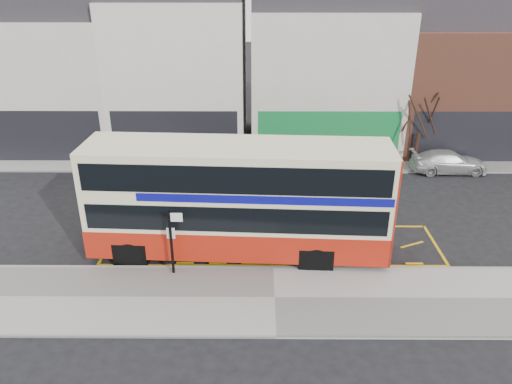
{
  "coord_description": "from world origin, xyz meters",
  "views": [
    {
      "loc": [
        -0.58,
        -16.83,
        11.06
      ],
      "look_at": [
        -0.69,
        2.0,
        2.28
      ],
      "focal_mm": 35.0,
      "sensor_mm": 36.0,
      "label": 1
    }
  ],
  "objects_px": {
    "double_decker_bus": "(239,199)",
    "car_silver": "(143,167)",
    "bus_stop_post": "(172,236)",
    "car_grey": "(228,167)",
    "street_tree_right": "(423,103)",
    "car_white": "(449,162)"
  },
  "relations": [
    {
      "from": "car_white",
      "to": "street_tree_right",
      "type": "xyz_separation_m",
      "value": [
        -1.66,
        0.91,
        3.16
      ]
    },
    {
      "from": "double_decker_bus",
      "to": "car_silver",
      "type": "height_order",
      "value": "double_decker_bus"
    },
    {
      "from": "bus_stop_post",
      "to": "car_white",
      "type": "relative_size",
      "value": 0.63
    },
    {
      "from": "double_decker_bus",
      "to": "bus_stop_post",
      "type": "relative_size",
      "value": 4.49
    },
    {
      "from": "car_white",
      "to": "double_decker_bus",
      "type": "bearing_deg",
      "value": 127.07
    },
    {
      "from": "double_decker_bus",
      "to": "car_white",
      "type": "relative_size",
      "value": 2.81
    },
    {
      "from": "car_silver",
      "to": "street_tree_right",
      "type": "xyz_separation_m",
      "value": [
        15.57,
        1.91,
        3.1
      ]
    },
    {
      "from": "double_decker_bus",
      "to": "street_tree_right",
      "type": "relative_size",
      "value": 2.16
    },
    {
      "from": "car_silver",
      "to": "car_grey",
      "type": "xyz_separation_m",
      "value": [
        4.71,
        0.06,
        -0.04
      ]
    },
    {
      "from": "double_decker_bus",
      "to": "car_white",
      "type": "distance_m",
      "value": 14.7
    },
    {
      "from": "double_decker_bus",
      "to": "street_tree_right",
      "type": "xyz_separation_m",
      "value": [
        9.96,
        9.72,
        1.28
      ]
    },
    {
      "from": "double_decker_bus",
      "to": "car_white",
      "type": "xyz_separation_m",
      "value": [
        11.62,
        8.81,
        -1.87
      ]
    },
    {
      "from": "street_tree_right",
      "to": "double_decker_bus",
      "type": "bearing_deg",
      "value": -135.7
    },
    {
      "from": "double_decker_bus",
      "to": "street_tree_right",
      "type": "height_order",
      "value": "street_tree_right"
    },
    {
      "from": "car_grey",
      "to": "double_decker_bus",
      "type": "bearing_deg",
      "value": -175.44
    },
    {
      "from": "car_grey",
      "to": "car_white",
      "type": "distance_m",
      "value": 12.56
    },
    {
      "from": "car_grey",
      "to": "street_tree_right",
      "type": "height_order",
      "value": "street_tree_right"
    },
    {
      "from": "bus_stop_post",
      "to": "car_white",
      "type": "xyz_separation_m",
      "value": [
        14.04,
        10.48,
        -1.16
      ]
    },
    {
      "from": "double_decker_bus",
      "to": "car_silver",
      "type": "distance_m",
      "value": 9.79
    },
    {
      "from": "street_tree_right",
      "to": "car_grey",
      "type": "bearing_deg",
      "value": -170.33
    },
    {
      "from": "car_grey",
      "to": "street_tree_right",
      "type": "bearing_deg",
      "value": -82.33
    },
    {
      "from": "car_grey",
      "to": "street_tree_right",
      "type": "xyz_separation_m",
      "value": [
        10.86,
        1.85,
        3.14
      ]
    }
  ]
}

